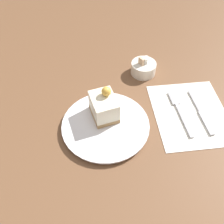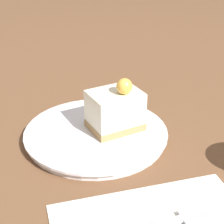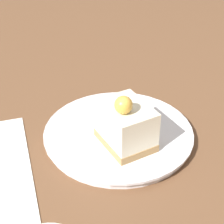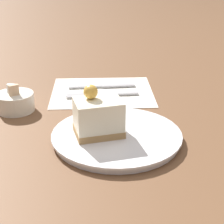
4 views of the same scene
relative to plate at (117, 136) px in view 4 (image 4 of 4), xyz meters
The scene contains 7 objects.
ground_plane 0.02m from the plate, 143.62° to the right, with size 4.00×4.00×0.00m, color brown.
plate is the anchor object (origin of this frame).
cake_slice 0.05m from the plate, 80.04° to the left, with size 0.07×0.08×0.09m.
napkin 0.24m from the plate, ahead, with size 0.24×0.27×0.00m.
fork 0.21m from the plate, ahead, with size 0.04×0.17×0.00m.
knife 0.27m from the plate, ahead, with size 0.03×0.16×0.00m.
sugar_bowl 0.25m from the plate, 44.91° to the left, with size 0.08×0.08×0.06m.
Camera 4 is at (-0.55, 0.15, 0.32)m, focal length 60.00 mm.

